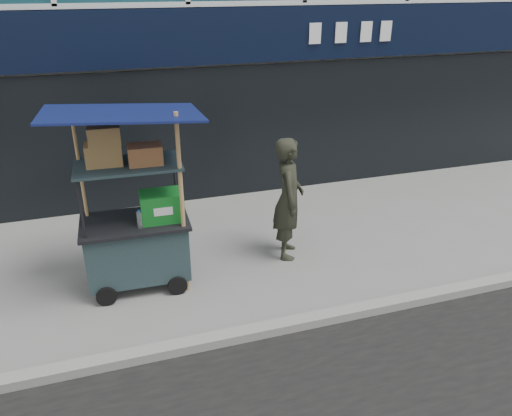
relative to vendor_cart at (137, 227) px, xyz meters
name	(u,v)px	position (x,y,z in m)	size (l,w,h in m)	color
ground	(263,323)	(1.29, -1.32, -0.86)	(80.00, 80.00, 0.00)	slate
curb	(268,329)	(1.29, -1.52, -0.80)	(80.00, 0.18, 0.12)	gray
vendor_cart	(137,227)	(0.00, 0.00, 0.00)	(1.85, 1.34, 2.46)	#1C2A2F
vendor_man	(288,199)	(2.16, 0.16, 0.04)	(0.66, 0.43, 1.81)	#27291E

